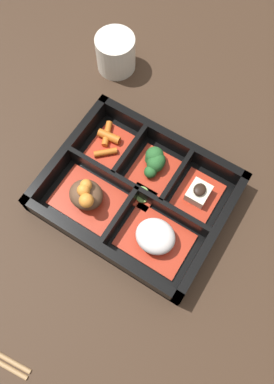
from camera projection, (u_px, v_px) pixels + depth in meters
ground_plane at (137, 197)px, 0.64m from camera, size 3.00×3.00×0.00m
bento_base at (137, 196)px, 0.64m from camera, size 0.29×0.24×0.01m
bento_rim at (138, 191)px, 0.62m from camera, size 0.29×0.24×0.05m
bowl_rice at (155, 237)px, 0.59m from camera, size 0.11×0.08×0.04m
bowl_stew at (86, 196)px, 0.61m from camera, size 0.11×0.08×0.06m
bowl_tofu at (198, 194)px, 0.62m from camera, size 0.07×0.08×0.03m
bowl_greens at (155, 163)px, 0.64m from camera, size 0.07×0.08×0.04m
bowl_carrots at (109, 143)px, 0.66m from camera, size 0.06×0.08×0.02m
bowl_pickles at (142, 196)px, 0.63m from camera, size 0.04×0.04×0.01m
tea_cup at (116, 53)px, 0.71m from camera, size 0.08×0.08×0.07m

